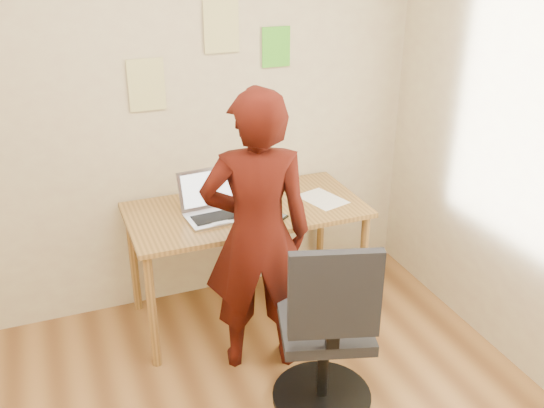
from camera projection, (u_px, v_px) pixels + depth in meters
name	position (u px, v px, depth m)	size (l,w,h in m)	color
room	(234.00, 230.00, 2.01)	(3.58, 3.58, 2.78)	brown
desk	(246.00, 221.00, 3.64)	(1.40, 0.70, 0.74)	olive
laptop	(213.00, 207.00, 3.49)	(0.36, 0.33, 0.25)	#B2B2B9
paper_sheet	(322.00, 199.00, 3.72)	(0.20, 0.29, 0.00)	white
phone	(277.00, 215.00, 3.50)	(0.12, 0.14, 0.01)	black
wall_note_left	(147.00, 85.00, 3.46)	(0.21, 0.00, 0.30)	#D3CE7E
wall_note_mid	(221.00, 26.00, 3.48)	(0.21, 0.00, 0.30)	#D3CE7E
wall_note_right	(276.00, 47.00, 3.65)	(0.18, 0.00, 0.24)	#4EBF2B
office_chair	(327.00, 340.00, 2.96)	(0.55, 0.56, 1.00)	black
person	(257.00, 235.00, 3.16)	(0.58, 0.38, 1.59)	#380D07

